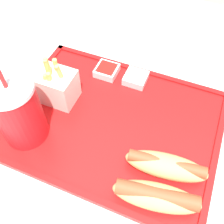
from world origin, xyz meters
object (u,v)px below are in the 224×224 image
(soda_cup, at_px, (18,112))
(hot_dog_near, at_px, (166,166))
(fries_carton, at_px, (57,86))
(sauce_cup_ketchup, at_px, (107,70))
(hot_dog_far, at_px, (156,196))
(sauce_cup_mayo, at_px, (136,78))

(soda_cup, xyz_separation_m, hot_dog_near, (-0.27, -0.02, -0.05))
(soda_cup, height_order, fries_carton, soda_cup)
(hot_dog_near, height_order, sauce_cup_ketchup, hot_dog_near)
(hot_dog_far, bearing_deg, soda_cup, -7.06)
(sauce_cup_mayo, bearing_deg, sauce_cup_ketchup, 2.39)
(sauce_cup_ketchup, bearing_deg, hot_dog_far, 128.17)
(sauce_cup_mayo, bearing_deg, soda_cup, 54.81)
(soda_cup, relative_size, sauce_cup_ketchup, 3.42)
(soda_cup, bearing_deg, fries_carton, -97.45)
(hot_dog_near, bearing_deg, sauce_cup_ketchup, -44.11)
(sauce_cup_mayo, bearing_deg, hot_dog_near, 122.71)
(soda_cup, distance_m, sauce_cup_mayo, 0.27)
(soda_cup, bearing_deg, hot_dog_near, -174.87)
(sauce_cup_mayo, relative_size, sauce_cup_ketchup, 1.00)
(hot_dog_far, xyz_separation_m, hot_dog_near, (0.00, -0.06, -0.00))
(sauce_cup_mayo, height_order, sauce_cup_ketchup, same)
(hot_dog_far, bearing_deg, hot_dog_near, -90.00)
(hot_dog_near, bearing_deg, fries_carton, -16.80)
(fries_carton, height_order, sauce_cup_mayo, fries_carton)
(soda_cup, height_order, hot_dog_near, soda_cup)
(hot_dog_near, bearing_deg, soda_cup, 5.13)
(hot_dog_far, distance_m, sauce_cup_ketchup, 0.31)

